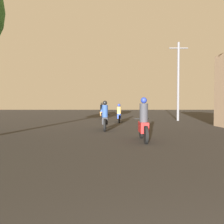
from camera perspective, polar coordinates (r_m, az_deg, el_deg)
motorcycle_red at (r=8.52m, az=8.36°, el=-3.02°), size 0.60×1.94×1.69m
motorcycle_black at (r=12.03m, az=-1.70°, el=-1.68°), size 0.60×2.07×1.62m
motorcycle_blue at (r=17.49m, az=1.97°, el=-0.71°), size 0.60×2.04×1.47m
motorcycle_orange at (r=21.71m, az=-2.54°, el=-0.05°), size 0.60×2.09×1.64m
utility_pole_far at (r=19.94m, az=17.06°, el=8.03°), size 1.60×0.20×6.78m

